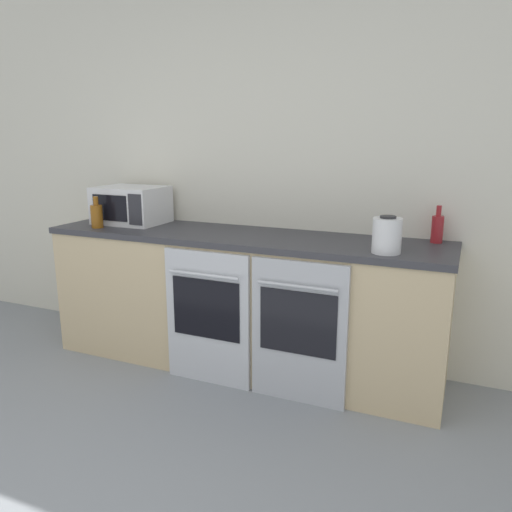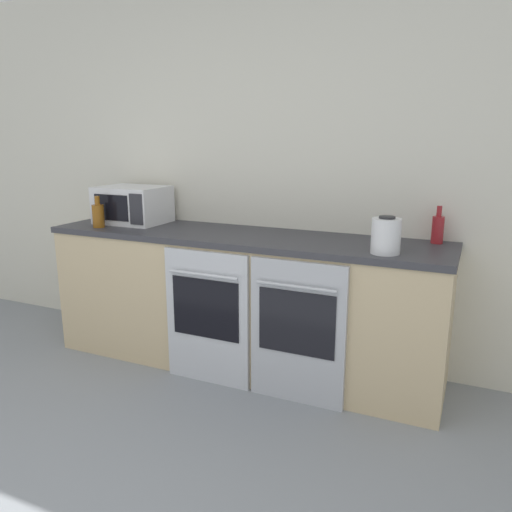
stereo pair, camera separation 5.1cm
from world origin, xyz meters
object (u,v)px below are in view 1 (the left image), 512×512
Objects in this scene: bottle_amber at (97,215)px; kettle at (387,235)px; bottle_red at (437,228)px; oven_right at (298,332)px; oven_left at (207,317)px; microwave at (131,205)px.

bottle_amber is 1.97m from kettle.
oven_right is at bearing -141.10° from bottle_red.
oven_right is 3.93× the size of bottle_amber.
oven_left is 1.10m from bottle_amber.
oven_right is 1.04m from bottle_red.
bottle_amber is at bearing -179.69° from kettle.
kettle reaches higher than oven_left.
bottle_red is (2.21, 0.41, 0.00)m from bottle_amber.
kettle is (1.04, 0.15, 0.58)m from oven_left.
bottle_amber reaches higher than oven_left.
bottle_red is at bearing 38.90° from oven_right.
bottle_amber is at bearing -169.54° from bottle_red.
bottle_amber is at bearing 174.82° from oven_right.
microwave reaches higher than bottle_amber.
bottle_amber reaches higher than kettle.
oven_right is 0.74m from kettle.
microwave is at bearing 172.47° from kettle.
kettle is (0.44, 0.15, 0.58)m from oven_right.
oven_left and oven_right have the same top height.
microwave is 1.89m from kettle.
microwave is (-1.43, 0.40, 0.61)m from oven_right.
bottle_red is at bearing 10.46° from bottle_amber.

